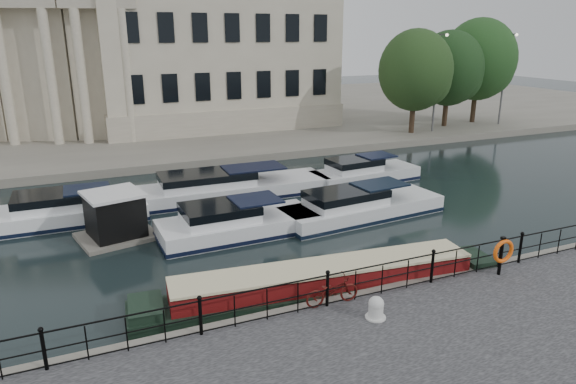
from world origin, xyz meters
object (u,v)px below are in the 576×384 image
object	(u,v)px
harbour_hut	(115,218)
bicycle	(332,291)
mooring_bollard	(376,308)
life_ring_post	(503,252)
narrowboat	(325,287)

from	to	relation	value
harbour_hut	bicycle	bearing A→B (deg)	-73.04
mooring_bollard	harbour_hut	bearing A→B (deg)	120.20
bicycle	life_ring_post	size ratio (longest dim) A/B	1.25
mooring_bollard	life_ring_post	size ratio (longest dim) A/B	0.49
narrowboat	life_ring_post	bearing A→B (deg)	-12.64
life_ring_post	harbour_hut	world-z (taller)	harbour_hut
bicycle	life_ring_post	distance (m)	6.43
harbour_hut	mooring_bollard	bearing A→B (deg)	-72.55
narrowboat	mooring_bollard	bearing A→B (deg)	-77.03
mooring_bollard	harbour_hut	world-z (taller)	harbour_hut
mooring_bollard	harbour_hut	size ratio (longest dim) A/B	0.19
bicycle	life_ring_post	bearing A→B (deg)	-93.44
life_ring_post	bicycle	bearing A→B (deg)	175.04
bicycle	narrowboat	xyz separation A→B (m)	(0.49, 1.39, -0.65)
bicycle	harbour_hut	size ratio (longest dim) A/B	0.48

